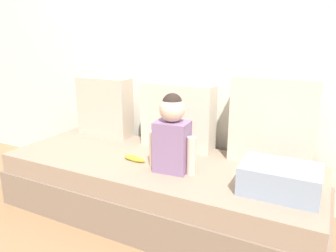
{
  "coord_description": "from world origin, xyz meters",
  "views": [
    {
      "loc": [
        0.97,
        -1.74,
        1.18
      ],
      "look_at": [
        0.08,
        0.0,
        0.64
      ],
      "focal_mm": 34.14,
      "sensor_mm": 36.0,
      "label": 1
    }
  ],
  "objects": [
    {
      "name": "back_wall",
      "position": [
        0.0,
        0.54,
        1.1
      ],
      "size": [
        5.35,
        0.1,
        2.2
      ],
      "primitive_type": "cube",
      "color": "silver",
      "rests_on": "ground"
    },
    {
      "name": "banana",
      "position": [
        -0.13,
        -0.08,
        0.41
      ],
      "size": [
        0.17,
        0.06,
        0.04
      ],
      "primitive_type": "ellipsoid",
      "rotation": [
        0.0,
        0.0,
        -0.09
      ],
      "color": "yellow",
      "rests_on": "couch"
    },
    {
      "name": "throw_pillow_right",
      "position": [
        0.67,
        0.31,
        0.67
      ],
      "size": [
        0.52,
        0.16,
        0.56
      ],
      "primitive_type": "cube",
      "color": "beige",
      "rests_on": "couch"
    },
    {
      "name": "couch",
      "position": [
        0.0,
        0.0,
        0.19
      ],
      "size": [
        2.15,
        0.82,
        0.39
      ],
      "color": "#826C5B",
      "rests_on": "ground"
    },
    {
      "name": "throw_pillow_left",
      "position": [
        -0.67,
        0.31,
        0.63
      ],
      "size": [
        0.46,
        0.16,
        0.48
      ],
      "primitive_type": "cube",
      "color": "#C1B29E",
      "rests_on": "couch"
    },
    {
      "name": "ground_plane",
      "position": [
        0.0,
        0.0,
        0.0
      ],
      "size": [
        12.0,
        12.0,
        0.0
      ],
      "primitive_type": "plane",
      "color": "#93704C"
    },
    {
      "name": "throw_pillow_center",
      "position": [
        0.0,
        0.31,
        0.62
      ],
      "size": [
        0.54,
        0.16,
        0.47
      ],
      "primitive_type": "cube",
      "color": "beige",
      "rests_on": "couch"
    },
    {
      "name": "toddler",
      "position": [
        0.16,
        -0.1,
        0.62
      ],
      "size": [
        0.31,
        0.17,
        0.48
      ],
      "color": "gray",
      "rests_on": "couch"
    },
    {
      "name": "folded_blanket",
      "position": [
        0.79,
        -0.1,
        0.46
      ],
      "size": [
        0.4,
        0.28,
        0.15
      ],
      "primitive_type": "cube",
      "color": "#8E9EB2",
      "rests_on": "couch"
    }
  ]
}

